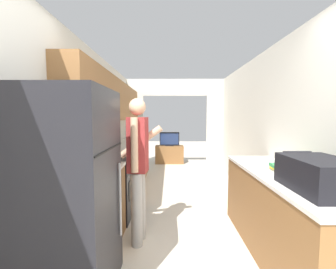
{
  "coord_description": "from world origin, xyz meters",
  "views": [
    {
      "loc": [
        -0.15,
        -1.17,
        1.49
      ],
      "look_at": [
        -0.18,
        3.17,
        1.13
      ],
      "focal_mm": 24.0,
      "sensor_mm": 36.0,
      "label": 1
    }
  ],
  "objects_px": {
    "range_oven": "(111,186)",
    "tv_cabinet": "(169,154)",
    "person": "(138,166)",
    "television": "(169,139)",
    "suitcase": "(320,175)",
    "book_stack": "(284,169)",
    "refrigerator": "(68,195)"
  },
  "relations": [
    {
      "from": "book_stack",
      "to": "refrigerator",
      "type": "bearing_deg",
      "value": -164.92
    },
    {
      "from": "range_oven",
      "to": "suitcase",
      "type": "height_order",
      "value": "suitcase"
    },
    {
      "from": "refrigerator",
      "to": "television",
      "type": "bearing_deg",
      "value": 81.06
    },
    {
      "from": "person",
      "to": "book_stack",
      "type": "relative_size",
      "value": 5.22
    },
    {
      "from": "person",
      "to": "tv_cabinet",
      "type": "bearing_deg",
      "value": 1.82
    },
    {
      "from": "refrigerator",
      "to": "range_oven",
      "type": "distance_m",
      "value": 1.54
    },
    {
      "from": "person",
      "to": "television",
      "type": "distance_m",
      "value": 4.46
    },
    {
      "from": "range_oven",
      "to": "television",
      "type": "relative_size",
      "value": 1.69
    },
    {
      "from": "suitcase",
      "to": "book_stack",
      "type": "bearing_deg",
      "value": 88.26
    },
    {
      "from": "refrigerator",
      "to": "range_oven",
      "type": "height_order",
      "value": "refrigerator"
    },
    {
      "from": "refrigerator",
      "to": "person",
      "type": "height_order",
      "value": "refrigerator"
    },
    {
      "from": "tv_cabinet",
      "to": "range_oven",
      "type": "bearing_deg",
      "value": -102.91
    },
    {
      "from": "refrigerator",
      "to": "book_stack",
      "type": "bearing_deg",
      "value": 15.08
    },
    {
      "from": "tv_cabinet",
      "to": "television",
      "type": "relative_size",
      "value": 1.44
    },
    {
      "from": "refrigerator",
      "to": "television",
      "type": "xyz_separation_m",
      "value": [
        0.82,
        5.24,
        -0.09
      ]
    },
    {
      "from": "refrigerator",
      "to": "suitcase",
      "type": "height_order",
      "value": "refrigerator"
    },
    {
      "from": "person",
      "to": "suitcase",
      "type": "height_order",
      "value": "person"
    },
    {
      "from": "person",
      "to": "suitcase",
      "type": "distance_m",
      "value": 1.75
    },
    {
      "from": "refrigerator",
      "to": "range_oven",
      "type": "xyz_separation_m",
      "value": [
        -0.04,
        1.49,
        -0.4
      ]
    },
    {
      "from": "person",
      "to": "book_stack",
      "type": "xyz_separation_m",
      "value": [
        1.56,
        -0.25,
        0.03
      ]
    },
    {
      "from": "range_oven",
      "to": "tv_cabinet",
      "type": "bearing_deg",
      "value": 77.09
    },
    {
      "from": "suitcase",
      "to": "refrigerator",
      "type": "bearing_deg",
      "value": 179.13
    },
    {
      "from": "refrigerator",
      "to": "tv_cabinet",
      "type": "xyz_separation_m",
      "value": [
        0.82,
        5.28,
        -0.58
      ]
    },
    {
      "from": "suitcase",
      "to": "tv_cabinet",
      "type": "xyz_separation_m",
      "value": [
        -1.18,
        5.31,
        -0.75
      ]
    },
    {
      "from": "range_oven",
      "to": "person",
      "type": "bearing_deg",
      "value": -54.21
    },
    {
      "from": "refrigerator",
      "to": "person",
      "type": "xyz_separation_m",
      "value": [
        0.46,
        0.79,
        0.06
      ]
    },
    {
      "from": "person",
      "to": "refrigerator",
      "type": "bearing_deg",
      "value": 156.16
    },
    {
      "from": "book_stack",
      "to": "television",
      "type": "bearing_deg",
      "value": 104.33
    },
    {
      "from": "suitcase",
      "to": "book_stack",
      "type": "distance_m",
      "value": 0.58
    },
    {
      "from": "range_oven",
      "to": "book_stack",
      "type": "relative_size",
      "value": 3.21
    },
    {
      "from": "suitcase",
      "to": "tv_cabinet",
      "type": "distance_m",
      "value": 5.49
    },
    {
      "from": "television",
      "to": "person",
      "type": "bearing_deg",
      "value": -94.66
    }
  ]
}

